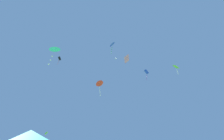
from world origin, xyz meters
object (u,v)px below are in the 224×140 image
Objects in this scene: kite_cyan_delta at (55,49)px; kite_blue_box at (146,72)px; kite_lime_delta at (116,59)px; kite_pink_diamond at (126,59)px; kite_lime_diamond at (176,67)px; kite_red_delta at (99,84)px; kite_blue_delta at (112,44)px; kite_lime_box at (46,133)px; kite_black_box at (59,59)px; canopy_tent_teal at (29,138)px.

kite_cyan_delta is 1.14× the size of kite_blue_box.
kite_lime_delta is 9.00m from kite_pink_diamond.
kite_lime_diamond is 24.79m from kite_red_delta.
kite_pink_diamond reaches higher than kite_cyan_delta.
kite_lime_delta reaches higher than kite_pink_diamond.
kite_lime_delta is (0.30, 7.87, 1.91)m from kite_blue_delta.
kite_red_delta is 10.40m from kite_cyan_delta.
kite_black_box reaches higher than kite_lime_box.
kite_lime_delta is 0.37× the size of kite_red_delta.
kite_black_box is 0.91× the size of kite_red_delta.
kite_black_box is at bearing 159.84° from kite_pink_diamond.
kite_cyan_delta is (-22.47, -22.22, -10.49)m from kite_lime_diamond.
kite_red_delta is at bearing -168.47° from kite_blue_box.
kite_blue_delta reaches higher than kite_red_delta.
kite_cyan_delta is at bearing -107.96° from kite_lime_delta.
canopy_tent_teal is 37.87m from kite_lime_diamond.
canopy_tent_teal is 1.57× the size of kite_black_box.
canopy_tent_teal is 1.17× the size of kite_lime_diamond.
kite_lime_diamond is at bearing 33.83° from kite_red_delta.
kite_black_box is 20.35m from kite_pink_diamond.
kite_lime_delta reaches higher than kite_blue_delta.
kite_lime_box is 24.56m from kite_pink_diamond.
kite_pink_diamond is 0.70× the size of kite_blue_box.
kite_blue_delta is 17.40m from kite_black_box.
canopy_tent_teal is at bearing -106.98° from kite_red_delta.
kite_lime_diamond is 17.50m from kite_pink_diamond.
kite_cyan_delta is (9.50, -18.76, -12.90)m from kite_black_box.
kite_lime_box is 0.61× the size of kite_black_box.
kite_blue_delta reaches higher than kite_pink_diamond.
kite_lime_diamond is 16.58m from kite_blue_box.
kite_lime_box is at bearing 101.43° from kite_black_box.
kite_lime_box is at bearing 155.69° from kite_blue_box.
kite_lime_delta is 13.24m from kite_blue_box.
kite_red_delta is 1.11× the size of kite_cyan_delta.
kite_pink_diamond is 16.35m from kite_cyan_delta.
kite_lime_diamond reaches higher than kite_pink_diamond.
kite_red_delta is at bearing 68.70° from kite_cyan_delta.
kite_lime_diamond is (21.98, 23.29, 20.22)m from canopy_tent_teal.
kite_lime_delta is at bearing 110.63° from kite_pink_diamond.
kite_pink_diamond reaches higher than kite_red_delta.
kite_blue_box is (3.63, -0.64, -3.74)m from kite_pink_diamond.
kite_black_box is at bearing -173.83° from kite_lime_diamond.
kite_cyan_delta is (-8.71, -12.08, -6.75)m from kite_pink_diamond.
kite_lime_delta is (16.20, -2.64, 17.92)m from kite_lime_box.
canopy_tent_teal is 1.59× the size of kite_cyan_delta.
kite_blue_box is (-10.14, -10.78, -7.48)m from kite_lime_diamond.
kite_black_box is 1.15× the size of kite_blue_box.
kite_lime_diamond reaches higher than canopy_tent_teal.
canopy_tent_teal is at bearing -63.25° from kite_black_box.
kite_red_delta is 9.21m from kite_blue_box.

